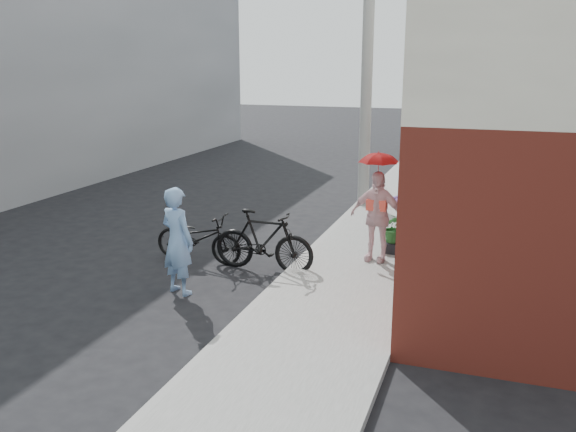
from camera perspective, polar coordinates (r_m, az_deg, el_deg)
The scene contains 11 objects.
ground at distance 10.74m, azimuth -5.73°, elevation -6.09°, with size 80.00×80.00×0.00m, color black.
sidewalk at distance 11.91m, azimuth 7.61°, elevation -3.76°, with size 2.20×24.00×0.12m, color gray.
curb at distance 12.17m, azimuth 2.25°, elevation -3.23°, with size 0.12×24.00×0.12m, color #9E9E99.
utility_pole at distance 15.44m, azimuth 7.40°, elevation 13.38°, with size 0.28×0.28×7.00m, color #9E9E99.
officer at distance 10.06m, azimuth -10.30°, elevation -2.31°, with size 0.65×0.43×1.79m, color #78A4D7.
bike_left at distance 11.70m, azimuth -8.39°, elevation -2.02°, with size 0.62×1.78×0.94m, color black.
bike_right at distance 11.03m, azimuth -2.28°, elevation -2.35°, with size 0.54×1.89×1.14m, color black.
kimono_woman at distance 11.30m, azimuth 8.28°, elevation -0.02°, with size 0.99×0.41×1.68m, color silver.
parasol at distance 11.07m, azimuth 8.49°, elevation 5.74°, with size 0.70×0.70×0.61m, color red.
planter at distance 12.02m, azimuth 9.86°, elevation -2.88°, with size 0.38×0.38×0.20m, color black.
potted_plant at distance 11.91m, azimuth 9.94°, elevation -1.07°, with size 0.53×0.46×0.59m, color #2B6B2B.
Camera 1 is at (4.28, -9.11, 3.75)m, focal length 38.00 mm.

